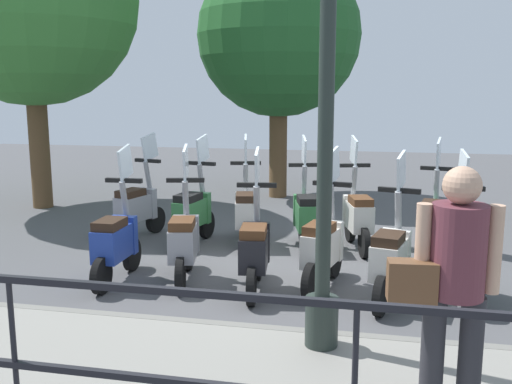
{
  "coord_description": "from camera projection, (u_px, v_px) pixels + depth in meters",
  "views": [
    {
      "loc": [
        -6.69,
        -0.94,
        2.16
      ],
      "look_at": [
        0.2,
        0.5,
        0.9
      ],
      "focal_mm": 40.0,
      "sensor_mm": 36.0,
      "label": 1
    }
  ],
  "objects": [
    {
      "name": "pedestrian_with_bag",
      "position": [
        453.0,
        278.0,
        3.32
      ],
      "size": [
        0.35,
        0.64,
        1.59
      ],
      "rotation": [
        0.0,
        0.0,
        0.09
      ],
      "color": "#28282D",
      "rests_on": "promenade_walkway"
    },
    {
      "name": "scooter_far_0",
      "position": [
        433.0,
        220.0,
        7.47
      ],
      "size": [
        1.22,
        0.48,
        1.54
      ],
      "rotation": [
        0.0,
        0.0,
        -0.19
      ],
      "color": "black",
      "rests_on": "ground_plane"
    },
    {
      "name": "scooter_near_3",
      "position": [
        255.0,
        249.0,
        6.12
      ],
      "size": [
        1.23,
        0.44,
        1.54
      ],
      "rotation": [
        0.0,
        0.0,
        0.13
      ],
      "color": "black",
      "rests_on": "ground_plane"
    },
    {
      "name": "scooter_near_2",
      "position": [
        323.0,
        246.0,
        6.22
      ],
      "size": [
        1.22,
        0.5,
        1.54
      ],
      "rotation": [
        0.0,
        0.0,
        -0.22
      ],
      "color": "black",
      "rests_on": "ground_plane"
    },
    {
      "name": "fence_railing",
      "position": [
        173.0,
        347.0,
        2.81
      ],
      "size": [
        0.04,
        16.03,
        1.07
      ],
      "color": "black",
      "rests_on": "promenade_walkway"
    },
    {
      "name": "scooter_near_4",
      "position": [
        184.0,
        240.0,
        6.46
      ],
      "size": [
        1.22,
        0.5,
        1.54
      ],
      "rotation": [
        0.0,
        0.0,
        0.22
      ],
      "color": "black",
      "rests_on": "ground_plane"
    },
    {
      "name": "scooter_far_3",
      "position": [
        246.0,
        211.0,
        8.01
      ],
      "size": [
        1.22,
        0.5,
        1.54
      ],
      "rotation": [
        0.0,
        0.0,
        0.21
      ],
      "color": "black",
      "rests_on": "ground_plane"
    },
    {
      "name": "ground_plane",
      "position": [
        292.0,
        268.0,
        7.02
      ],
      "size": [
        28.0,
        28.0,
        0.0
      ],
      "primitive_type": "plane",
      "color": "#4C4C4F"
    },
    {
      "name": "scooter_far_1",
      "position": [
        358.0,
        215.0,
        7.76
      ],
      "size": [
        1.21,
        0.53,
        1.54
      ],
      "rotation": [
        0.0,
        0.0,
        0.27
      ],
      "color": "black",
      "rests_on": "ground_plane"
    },
    {
      "name": "scooter_far_2",
      "position": [
        306.0,
        214.0,
        7.81
      ],
      "size": [
        1.21,
        0.51,
        1.54
      ],
      "rotation": [
        0.0,
        0.0,
        0.24
      ],
      "color": "black",
      "rests_on": "ground_plane"
    },
    {
      "name": "scooter_near_1",
      "position": [
        391.0,
        257.0,
        5.82
      ],
      "size": [
        1.21,
        0.51,
        1.54
      ],
      "rotation": [
        0.0,
        0.0,
        -0.24
      ],
      "color": "black",
      "rests_on": "ground_plane"
    },
    {
      "name": "scooter_near_5",
      "position": [
        116.0,
        241.0,
        6.44
      ],
      "size": [
        1.23,
        0.44,
        1.54
      ],
      "rotation": [
        0.0,
        0.0,
        0.02
      ],
      "color": "black",
      "rests_on": "ground_plane"
    },
    {
      "name": "tree_distant",
      "position": [
        279.0,
        36.0,
        11.18
      ],
      "size": [
        3.21,
        3.21,
        4.84
      ],
      "color": "brown",
      "rests_on": "ground_plane"
    },
    {
      "name": "scooter_far_4",
      "position": [
        193.0,
        212.0,
        7.99
      ],
      "size": [
        1.23,
        0.46,
        1.54
      ],
      "rotation": [
        0.0,
        0.0,
        -0.16
      ],
      "color": "black",
      "rests_on": "ground_plane"
    },
    {
      "name": "scooter_far_5",
      "position": [
        138.0,
        207.0,
        8.32
      ],
      "size": [
        1.21,
        0.52,
        1.54
      ],
      "rotation": [
        0.0,
        0.0,
        -0.26
      ],
      "color": "black",
      "rests_on": "ground_plane"
    },
    {
      "name": "scooter_near_0",
      "position": [
        466.0,
        255.0,
        5.9
      ],
      "size": [
        1.23,
        0.44,
        1.54
      ],
      "rotation": [
        0.0,
        0.0,
        0.1
      ],
      "color": "black",
      "rests_on": "ground_plane"
    },
    {
      "name": "lamp_post_near",
      "position": [
        326.0,
        99.0,
        4.22
      ],
      "size": [
        0.26,
        0.9,
        4.38
      ],
      "color": "#232D28",
      "rests_on": "promenade_walkway"
    }
  ]
}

